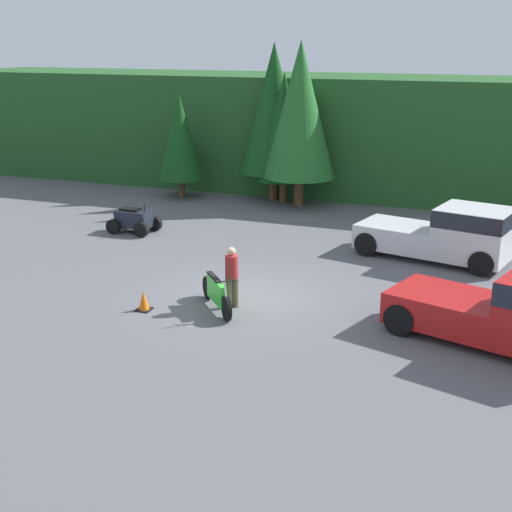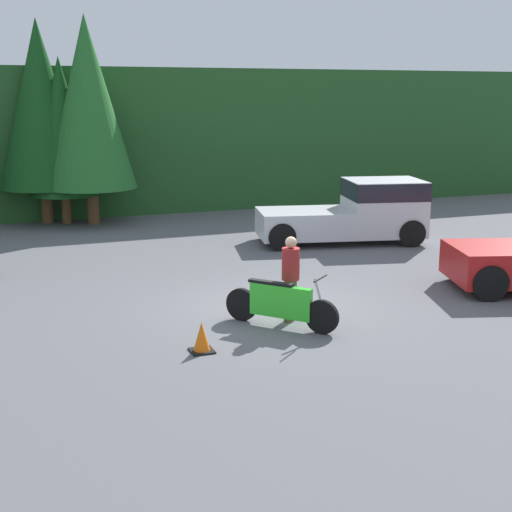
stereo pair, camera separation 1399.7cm
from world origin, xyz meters
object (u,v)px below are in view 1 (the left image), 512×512
at_px(dirt_bike, 217,293).
at_px(traffic_cone, 144,301).
at_px(quad_atv, 134,220).
at_px(pickup_truck_second, 450,232).
at_px(rider_person, 232,275).

height_order(dirt_bike, traffic_cone, dirt_bike).
bearing_deg(dirt_bike, traffic_cone, -108.58).
bearing_deg(traffic_cone, quad_atv, 121.83).
bearing_deg(quad_atv, dirt_bike, -43.59).
height_order(pickup_truck_second, rider_person, pickup_truck_second).
xyz_separation_m(pickup_truck_second, rider_person, (-5.19, -6.55, -0.06)).
height_order(pickup_truck_second, dirt_bike, pickup_truck_second).
relative_size(dirt_bike, quad_atv, 1.03).
bearing_deg(dirt_bike, pickup_truck_second, 99.90).
bearing_deg(quad_atv, rider_person, -40.73).
distance_m(pickup_truck_second, rider_person, 8.36).
bearing_deg(rider_person, dirt_bike, -91.08).
bearing_deg(pickup_truck_second, traffic_cone, -121.26).
xyz_separation_m(dirt_bike, quad_atv, (-6.32, 6.38, 0.00)).
xyz_separation_m(pickup_truck_second, traffic_cone, (-7.41, -7.62, -0.76)).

